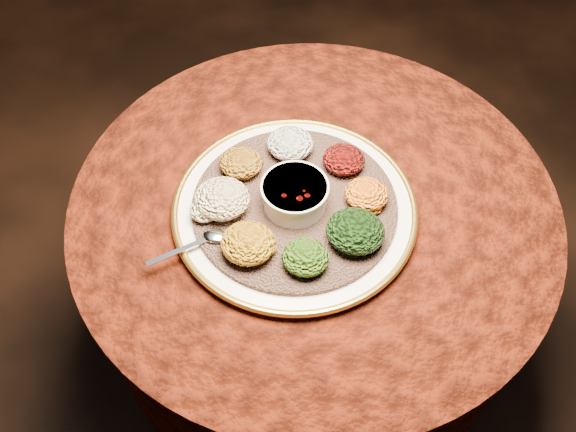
# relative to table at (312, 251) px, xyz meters

# --- Properties ---
(table) EXTENTS (0.96, 0.96, 0.73)m
(table) POSITION_rel_table_xyz_m (0.00, 0.00, 0.00)
(table) COLOR black
(table) RESTS_ON ground
(platter) EXTENTS (0.58, 0.58, 0.02)m
(platter) POSITION_rel_table_xyz_m (-0.03, -0.04, 0.19)
(platter) COLOR white
(platter) RESTS_ON table
(injera) EXTENTS (0.51, 0.51, 0.01)m
(injera) POSITION_rel_table_xyz_m (-0.03, -0.04, 0.20)
(injera) COLOR brown
(injera) RESTS_ON platter
(stew_bowl) EXTENTS (0.13, 0.13, 0.05)m
(stew_bowl) POSITION_rel_table_xyz_m (-0.03, -0.04, 0.24)
(stew_bowl) COLOR silver
(stew_bowl) RESTS_ON injera
(spoon) EXTENTS (0.12, 0.11, 0.01)m
(spoon) POSITION_rel_table_xyz_m (-0.16, -0.16, 0.21)
(spoon) COLOR silver
(spoon) RESTS_ON injera
(portion_ayib) EXTENTS (0.09, 0.09, 0.04)m
(portion_ayib) POSITION_rel_table_xyz_m (-0.07, 0.09, 0.23)
(portion_ayib) COLOR silver
(portion_ayib) RESTS_ON injera
(portion_kitfo) EXTENTS (0.08, 0.08, 0.04)m
(portion_kitfo) POSITION_rel_table_xyz_m (0.04, 0.08, 0.23)
(portion_kitfo) COLOR black
(portion_kitfo) RESTS_ON injera
(portion_tikil) EXTENTS (0.08, 0.08, 0.04)m
(portion_tikil) POSITION_rel_table_xyz_m (0.10, -0.00, 0.23)
(portion_tikil) COLOR #C98010
(portion_tikil) RESTS_ON injera
(portion_gomen) EXTENTS (0.11, 0.10, 0.05)m
(portion_gomen) POSITION_rel_table_xyz_m (0.09, -0.09, 0.23)
(portion_gomen) COLOR black
(portion_gomen) RESTS_ON injera
(portion_mixveg) EXTENTS (0.08, 0.08, 0.04)m
(portion_mixveg) POSITION_rel_table_xyz_m (0.02, -0.16, 0.23)
(portion_mixveg) COLOR #942009
(portion_mixveg) RESTS_ON injera
(portion_kik) EXTENTS (0.10, 0.09, 0.05)m
(portion_kik) POSITION_rel_table_xyz_m (-0.09, -0.16, 0.23)
(portion_kik) COLOR #A6780E
(portion_kik) RESTS_ON injera
(portion_timatim) EXTENTS (0.10, 0.10, 0.05)m
(portion_timatim) POSITION_rel_table_xyz_m (-0.16, -0.08, 0.23)
(portion_timatim) COLOR maroon
(portion_timatim) RESTS_ON injera
(portion_shiro) EXTENTS (0.08, 0.08, 0.04)m
(portion_shiro) POSITION_rel_table_xyz_m (-0.15, 0.02, 0.23)
(portion_shiro) COLOR #8D5911
(portion_shiro) RESTS_ON injera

